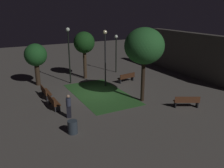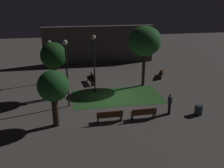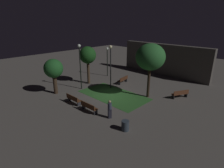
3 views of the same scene
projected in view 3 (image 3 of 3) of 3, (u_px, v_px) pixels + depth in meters
The scene contains 15 objects.
ground_plane at pixel (111, 96), 19.59m from camera, with size 60.00×60.00×0.00m, color #56514C.
grass_lawn at pixel (113, 95), 19.71m from camera, with size 7.53×4.08×0.01m, color #2D6028.
bench_front_right at pixel (73, 99), 17.56m from camera, with size 1.81×0.50×0.88m.
bench_lawn_edge at pixel (89, 107), 15.98m from camera, with size 1.81×0.52×0.88m.
bench_by_lamp at pixel (180, 94), 18.83m from camera, with size 1.26×1.82×0.88m.
bench_corner at pixel (123, 80), 23.26m from camera, with size 0.75×1.85×0.88m.
tree_tall_center at pixel (54, 69), 19.28m from camera, with size 2.02×2.02×3.87m.
tree_right_canopy at pixel (88, 56), 22.33m from camera, with size 2.07×2.07×4.70m.
tree_near_wall at pixel (150, 57), 17.90m from camera, with size 2.93×2.93×5.60m.
lamp_post_plaza_east at pixel (107, 57), 25.56m from camera, with size 0.36×0.36×4.13m.
lamp_post_path_center at pixel (111, 60), 20.66m from camera, with size 0.36×0.36×5.07m.
lamp_post_plaza_west at pixel (80, 60), 20.40m from camera, with size 0.36×0.36×5.22m.
trash_bin at pixel (125, 126), 13.30m from camera, with size 0.57×0.57×0.78m, color #2D3842.
pedestrian at pixel (110, 109), 14.81m from camera, with size 0.32×0.34×1.61m.
building_wall_backdrop at pixel (164, 60), 26.46m from camera, with size 13.40×0.80×4.49m, color #4C4742.
Camera 3 is at (12.73, -12.81, 7.69)m, focal length 29.08 mm.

